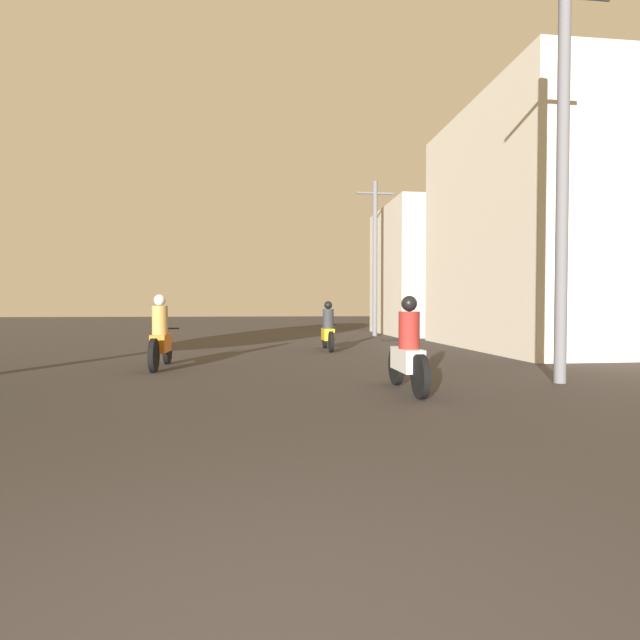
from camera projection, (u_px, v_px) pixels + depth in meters
The scene contains 7 objects.
motorcycle_white at pixel (408, 353), 7.63m from camera, with size 0.60×1.91×1.47m.
motorcycle_orange at pixel (161, 339), 10.50m from camera, with size 0.60×2.13×1.55m.
motorcycle_yellow at pixel (328, 330), 14.72m from camera, with size 0.60×1.99×1.45m.
building_right_near at pixel (537, 229), 15.27m from camera, with size 4.47×7.71×7.36m.
building_right_far at pixel (435, 271), 23.06m from camera, with size 4.85×5.87×5.85m.
utility_pole_near at pixel (562, 166), 8.38m from camera, with size 1.60×0.20×6.99m.
utility_pole_far at pixel (375, 255), 21.47m from camera, with size 1.60×0.20×6.65m.
Camera 1 is at (0.00, -1.48, 1.31)m, focal length 28.00 mm.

